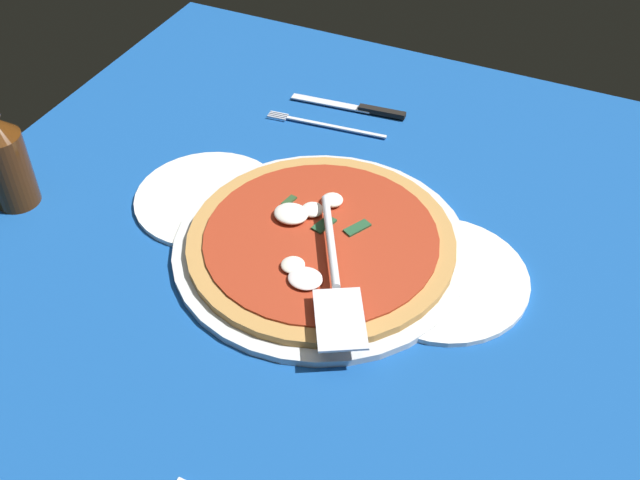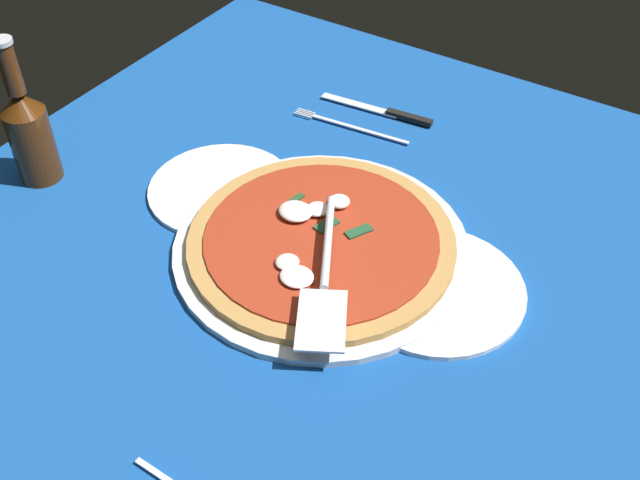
% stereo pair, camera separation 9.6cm
% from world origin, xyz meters
% --- Properties ---
extents(ground_plane, '(1.05, 1.05, 0.01)m').
position_xyz_m(ground_plane, '(0.00, 0.00, -0.00)').
color(ground_plane, '#144894').
extents(checker_pattern, '(1.05, 1.05, 0.00)m').
position_xyz_m(checker_pattern, '(0.00, -0.00, 0.00)').
color(checker_pattern, silver).
rests_on(checker_pattern, ground_plane).
extents(pizza_pan, '(0.38, 0.38, 0.01)m').
position_xyz_m(pizza_pan, '(0.01, 0.00, 0.01)').
color(pizza_pan, silver).
rests_on(pizza_pan, ground_plane).
extents(dinner_plate_left, '(0.21, 0.21, 0.01)m').
position_xyz_m(dinner_plate_left, '(-0.15, -0.01, 0.01)').
color(dinner_plate_left, silver).
rests_on(dinner_plate_left, ground_plane).
extents(dinner_plate_right, '(0.20, 0.20, 0.01)m').
position_xyz_m(dinner_plate_right, '(0.19, -0.03, 0.01)').
color(dinner_plate_right, white).
rests_on(dinner_plate_right, ground_plane).
extents(pizza, '(0.34, 0.34, 0.03)m').
position_xyz_m(pizza, '(0.01, 0.00, 0.02)').
color(pizza, '#B38143').
rests_on(pizza, pizza_pan).
extents(pizza_server, '(0.15, 0.23, 0.01)m').
position_xyz_m(pizza_server, '(-0.04, 0.07, 0.04)').
color(pizza_server, silver).
rests_on(pizza_server, pizza).
extents(place_setting_near, '(0.20, 0.15, 0.01)m').
position_xyz_m(place_setting_near, '(0.10, -0.28, 0.00)').
color(place_setting_near, white).
rests_on(place_setting_near, ground_plane).
extents(beer_bottle, '(0.06, 0.06, 0.22)m').
position_xyz_m(beer_bottle, '(0.42, 0.08, 0.08)').
color(beer_bottle, '#45230A').
rests_on(beer_bottle, ground_plane).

